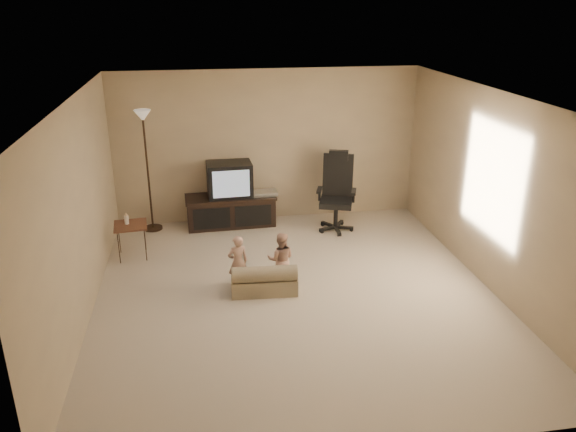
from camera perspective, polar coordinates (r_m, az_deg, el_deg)
name	(u,v)px	position (r m, az deg, el deg)	size (l,w,h in m)	color
floor	(296,294)	(7.23, 0.81, -7.92)	(5.50, 5.50, 0.00)	beige
room_shell	(297,181)	(6.63, 0.88, 3.62)	(5.50, 5.50, 5.50)	silver
tv_stand	(231,200)	(9.25, -5.83, 1.67)	(1.51, 0.61, 1.07)	black
office_chair	(336,202)	(9.08, 4.95, 1.42)	(0.74, 0.76, 1.27)	black
side_table	(130,225)	(8.34, -15.75, -0.93)	(0.50, 0.50, 0.68)	brown
floor_lamp	(145,144)	(9.01, -14.30, 7.10)	(0.30, 0.30, 1.95)	#2F2015
child_sofa	(264,280)	(7.21, -2.44, -6.54)	(0.86, 0.52, 0.41)	gray
toddler_left	(238,262)	(7.23, -5.11, -4.71)	(0.27, 0.20, 0.74)	tan
toddler_right	(281,259)	(7.28, -0.73, -4.43)	(0.36, 0.20, 0.74)	tan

